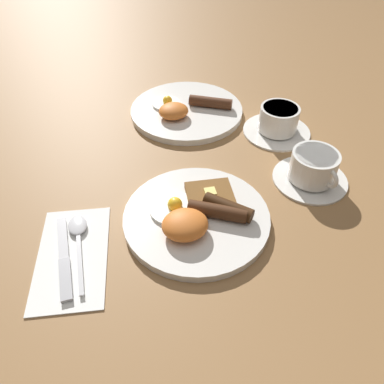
{
  "coord_description": "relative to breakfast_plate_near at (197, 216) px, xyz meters",
  "views": [
    {
      "loc": [
        -0.1,
        -0.43,
        0.49
      ],
      "look_at": [
        0.0,
        0.05,
        0.03
      ],
      "focal_mm": 35.0,
      "sensor_mm": 36.0,
      "label": 1
    }
  ],
  "objects": [
    {
      "name": "ground_plane",
      "position": [
        -0.0,
        0.0,
        -0.01
      ],
      "size": [
        3.0,
        3.0,
        0.0
      ],
      "primitive_type": "plane",
      "color": "olive"
    },
    {
      "name": "teacup_near",
      "position": [
        0.24,
        0.06,
        0.01
      ],
      "size": [
        0.15,
        0.15,
        0.06
      ],
      "color": "silver",
      "rests_on": "ground_plane"
    },
    {
      "name": "breakfast_plate_near",
      "position": [
        0.0,
        0.0,
        0.0
      ],
      "size": [
        0.26,
        0.26,
        0.05
      ],
      "color": "silver",
      "rests_on": "ground_plane"
    },
    {
      "name": "knife",
      "position": [
        -0.22,
        -0.04,
        -0.01
      ],
      "size": [
        0.03,
        0.17,
        0.01
      ],
      "rotation": [
        0.0,
        0.0,
        1.65
      ],
      "color": "silver",
      "rests_on": "napkin"
    },
    {
      "name": "spoon",
      "position": [
        -0.2,
        0.01,
        -0.01
      ],
      "size": [
        0.03,
        0.16,
        0.01
      ],
      "rotation": [
        0.0,
        0.0,
        1.62
      ],
      "color": "silver",
      "rests_on": "napkin"
    },
    {
      "name": "breakfast_plate_far",
      "position": [
        0.05,
        0.35,
        -0.0
      ],
      "size": [
        0.27,
        0.27,
        0.05
      ],
      "color": "silver",
      "rests_on": "ground_plane"
    },
    {
      "name": "teacup_far",
      "position": [
        0.24,
        0.23,
        0.01
      ],
      "size": [
        0.15,
        0.15,
        0.06
      ],
      "color": "silver",
      "rests_on": "ground_plane"
    },
    {
      "name": "napkin",
      "position": [
        -0.21,
        -0.03,
        -0.01
      ],
      "size": [
        0.13,
        0.21,
        0.01
      ],
      "primitive_type": "cube",
      "rotation": [
        0.0,
        0.0,
        -0.09
      ],
      "color": "white",
      "rests_on": "ground_plane"
    }
  ]
}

